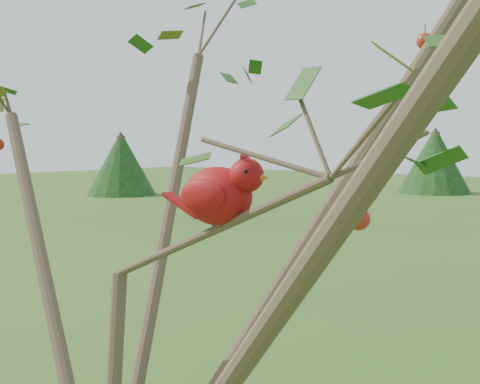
# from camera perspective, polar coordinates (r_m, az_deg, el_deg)

# --- Properties ---
(crabapple_tree) EXTENTS (2.35, 2.05, 2.95)m
(crabapple_tree) POSITION_cam_1_polar(r_m,az_deg,el_deg) (1.30, -13.54, -1.46)
(crabapple_tree) COLOR #463426
(crabapple_tree) RESTS_ON ground
(cardinal) EXTENTS (0.24, 0.13, 0.17)m
(cardinal) POSITION_cam_1_polar(r_m,az_deg,el_deg) (1.17, -1.78, -0.10)
(cardinal) COLOR #9F0E0D
(cardinal) RESTS_ON ground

